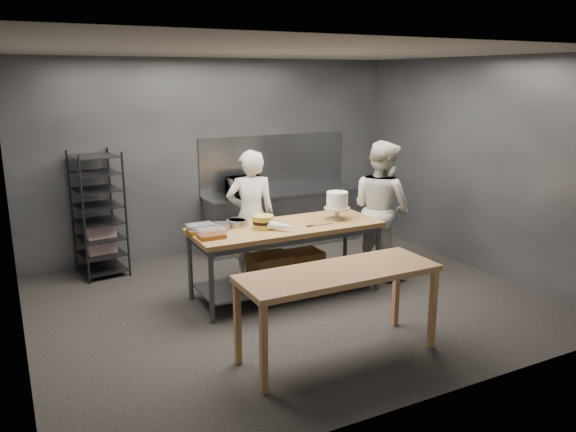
# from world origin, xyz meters

# --- Properties ---
(ground) EXTENTS (6.00, 6.00, 0.00)m
(ground) POSITION_xyz_m (0.00, 0.00, 0.00)
(ground) COLOR black
(ground) RESTS_ON ground
(back_wall) EXTENTS (6.00, 0.04, 3.00)m
(back_wall) POSITION_xyz_m (0.00, 2.50, 1.50)
(back_wall) COLOR #4C4F54
(back_wall) RESTS_ON ground
(work_table) EXTENTS (2.40, 0.90, 0.92)m
(work_table) POSITION_xyz_m (0.06, 0.24, 0.57)
(work_table) COLOR olive
(work_table) RESTS_ON ground
(near_counter) EXTENTS (2.00, 0.70, 0.90)m
(near_counter) POSITION_xyz_m (-0.22, -1.46, 0.81)
(near_counter) COLOR brown
(near_counter) RESTS_ON ground
(back_counter) EXTENTS (2.60, 0.60, 0.90)m
(back_counter) POSITION_xyz_m (1.00, 2.18, 0.45)
(back_counter) COLOR slate
(back_counter) RESTS_ON ground
(splashback_panel) EXTENTS (2.60, 0.02, 0.90)m
(splashback_panel) POSITION_xyz_m (1.00, 2.48, 1.35)
(splashback_panel) COLOR slate
(splashback_panel) RESTS_ON back_counter
(speed_rack) EXTENTS (0.68, 0.73, 1.75)m
(speed_rack) POSITION_xyz_m (-1.90, 2.10, 0.86)
(speed_rack) COLOR black
(speed_rack) RESTS_ON ground
(chef_behind) EXTENTS (0.74, 0.58, 1.80)m
(chef_behind) POSITION_xyz_m (-0.11, 0.93, 0.90)
(chef_behind) COLOR white
(chef_behind) RESTS_ON ground
(chef_right) EXTENTS (0.86, 1.02, 1.89)m
(chef_right) POSITION_xyz_m (1.59, 0.32, 0.94)
(chef_right) COLOR silver
(chef_right) RESTS_ON ground
(microwave) EXTENTS (0.54, 0.37, 0.30)m
(microwave) POSITION_xyz_m (0.35, 2.18, 1.05)
(microwave) COLOR black
(microwave) RESTS_ON back_counter
(frosted_cake_stand) EXTENTS (0.34, 0.34, 0.36)m
(frosted_cake_stand) POSITION_xyz_m (0.79, 0.19, 1.15)
(frosted_cake_stand) COLOR #BAAF95
(frosted_cake_stand) RESTS_ON work_table
(layer_cake) EXTENTS (0.26, 0.26, 0.16)m
(layer_cake) POSITION_xyz_m (-0.25, 0.22, 1.00)
(layer_cake) COLOR gold
(layer_cake) RESTS_ON work_table
(cake_pans) EXTENTS (0.82, 0.36, 0.07)m
(cake_pans) POSITION_xyz_m (-0.71, 0.45, 0.96)
(cake_pans) COLOR gray
(cake_pans) RESTS_ON work_table
(piping_bag) EXTENTS (0.34, 0.36, 0.12)m
(piping_bag) POSITION_xyz_m (-0.10, 0.00, 0.98)
(piping_bag) COLOR white
(piping_bag) RESTS_ON work_table
(offset_spatula) EXTENTS (0.37, 0.02, 0.02)m
(offset_spatula) POSITION_xyz_m (0.38, 0.03, 0.93)
(offset_spatula) COLOR slate
(offset_spatula) RESTS_ON work_table
(pastry_clamshells) EXTENTS (0.35, 0.48, 0.11)m
(pastry_clamshells) POSITION_xyz_m (-0.98, 0.23, 0.98)
(pastry_clamshells) COLOR #9B5F1F
(pastry_clamshells) RESTS_ON work_table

